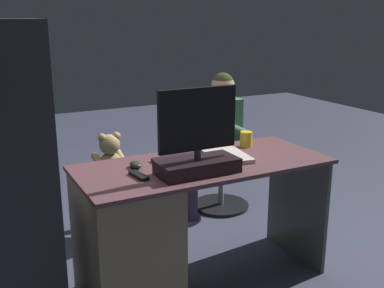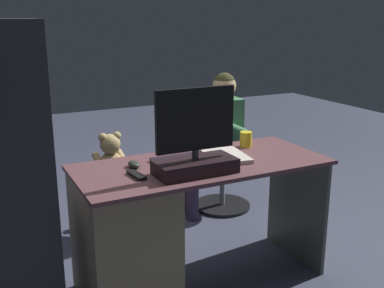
{
  "view_description": "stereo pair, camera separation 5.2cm",
  "coord_description": "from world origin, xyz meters",
  "views": [
    {
      "loc": [
        1.23,
        2.64,
        1.55
      ],
      "look_at": [
        -0.17,
        -0.02,
        0.72
      ],
      "focal_mm": 43.95,
      "sensor_mm": 36.0,
      "label": 1
    },
    {
      "loc": [
        1.18,
        2.67,
        1.55
      ],
      "look_at": [
        -0.17,
        -0.02,
        0.72
      ],
      "focal_mm": 43.95,
      "sensor_mm": 36.0,
      "label": 2
    }
  ],
  "objects": [
    {
      "name": "ground_plane",
      "position": [
        0.0,
        0.0,
        0.0
      ],
      "size": [
        10.0,
        10.0,
        0.0
      ],
      "primitive_type": "plane",
      "color": "#404459"
    },
    {
      "name": "desk",
      "position": [
        0.38,
        0.44,
        0.4
      ],
      "size": [
        1.43,
        0.62,
        0.75
      ],
      "color": "brown",
      "rests_on": "ground_plane"
    },
    {
      "name": "monitor",
      "position": [
        0.12,
        0.58,
        0.88
      ],
      "size": [
        0.44,
        0.2,
        0.45
      ],
      "color": "black",
      "rests_on": "desk"
    },
    {
      "name": "keyboard",
      "position": [
        0.04,
        0.35,
        0.76
      ],
      "size": [
        0.42,
        0.14,
        0.02
      ],
      "primitive_type": "cube",
      "color": "black",
      "rests_on": "desk"
    },
    {
      "name": "computer_mouse",
      "position": [
        0.37,
        0.35,
        0.77
      ],
      "size": [
        0.06,
        0.1,
        0.04
      ],
      "primitive_type": "ellipsoid",
      "color": "#262E23",
      "rests_on": "desk"
    },
    {
      "name": "cup",
      "position": [
        -0.4,
        0.27,
        0.8
      ],
      "size": [
        0.08,
        0.08,
        0.1
      ],
      "primitive_type": "cylinder",
      "color": "yellow",
      "rests_on": "desk"
    },
    {
      "name": "tv_remote",
      "position": [
        0.41,
        0.5,
        0.76
      ],
      "size": [
        0.06,
        0.15,
        0.02
      ],
      "primitive_type": "cube",
      "rotation": [
        0.0,
        0.0,
        0.12
      ],
      "color": "black",
      "rests_on": "desk"
    },
    {
      "name": "notebook_binder",
      "position": [
        -0.16,
        0.42,
        0.76
      ],
      "size": [
        0.26,
        0.33,
        0.02
      ],
      "primitive_type": "cube",
      "rotation": [
        0.0,
        0.0,
        -0.14
      ],
      "color": "beige",
      "rests_on": "desk"
    },
    {
      "name": "office_chair_teddy",
      "position": [
        0.28,
        -0.41,
        0.25
      ],
      "size": [
        0.48,
        0.48,
        0.44
      ],
      "color": "black",
      "rests_on": "ground_plane"
    },
    {
      "name": "teddy_bear",
      "position": [
        0.28,
        -0.42,
        0.59
      ],
      "size": [
        0.22,
        0.22,
        0.32
      ],
      "color": "tan",
      "rests_on": "office_chair_teddy"
    },
    {
      "name": "visitor_chair",
      "position": [
        -0.68,
        -0.49,
        0.26
      ],
      "size": [
        0.47,
        0.47,
        0.44
      ],
      "color": "black",
      "rests_on": "ground_plane"
    },
    {
      "name": "person",
      "position": [
        -0.6,
        -0.48,
        0.66
      ],
      "size": [
        0.51,
        0.5,
        1.12
      ],
      "color": "#427A51",
      "rests_on": "ground_plane"
    },
    {
      "name": "equipment_rack",
      "position": [
        1.05,
        0.4,
        0.77
      ],
      "size": [
        0.44,
        0.36,
        1.54
      ],
      "primitive_type": "cube",
      "color": "#27262B",
      "rests_on": "ground_plane"
    }
  ]
}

